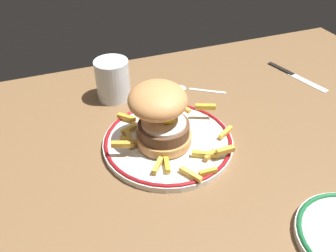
% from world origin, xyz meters
% --- Properties ---
extents(ground_plane, '(1.35, 0.81, 0.04)m').
position_xyz_m(ground_plane, '(0.00, 0.00, -0.02)').
color(ground_plane, brown).
extents(dinner_plate, '(0.25, 0.25, 0.02)m').
position_xyz_m(dinner_plate, '(-0.02, 0.03, 0.01)').
color(dinner_plate, white).
rests_on(dinner_plate, ground_plane).
extents(burger, '(0.14, 0.14, 0.12)m').
position_xyz_m(burger, '(-0.03, 0.03, 0.07)').
color(burger, tan).
rests_on(burger, dinner_plate).
extents(fries_pile, '(0.24, 0.24, 0.03)m').
position_xyz_m(fries_pile, '(-0.02, 0.01, 0.03)').
color(fries_pile, gold).
rests_on(fries_pile, dinner_plate).
extents(water_glass, '(0.08, 0.08, 0.09)m').
position_xyz_m(water_glass, '(-0.07, 0.23, 0.04)').
color(water_glass, silver).
rests_on(water_glass, ground_plane).
extents(knife, '(0.06, 0.18, 0.01)m').
position_xyz_m(knife, '(0.38, 0.17, 0.00)').
color(knife, black).
rests_on(knife, ground_plane).
extents(spoon, '(0.12, 0.09, 0.01)m').
position_xyz_m(spoon, '(0.10, 0.21, 0.00)').
color(spoon, silver).
rests_on(spoon, ground_plane).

